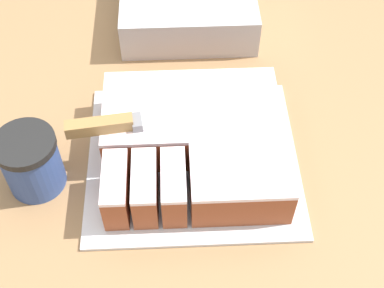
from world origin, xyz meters
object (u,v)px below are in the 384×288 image
cake_board (192,159)px  cake (194,142)px  knife (123,124)px  coffee_cup (30,162)px  storage_box (187,9)px

cake_board → cake: 0.04m
cake → knife: size_ratio=0.98×
cake → coffee_cup: coffee_cup is taller
cake → storage_box: 0.35m
cake_board → coffee_cup: coffee_cup is taller
cake_board → storage_box: storage_box is taller
cake_board → knife: size_ratio=1.18×
cake → knife: bearing=177.2°
cake_board → storage_box: (0.01, 0.36, 0.04)m
knife → coffee_cup: size_ratio=2.83×
storage_box → knife: bearing=-108.2°
coffee_cup → knife: bearing=15.7°
knife → storage_box: 0.37m
knife → storage_box: (0.11, 0.35, -0.05)m
coffee_cup → storage_box: bearing=56.1°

